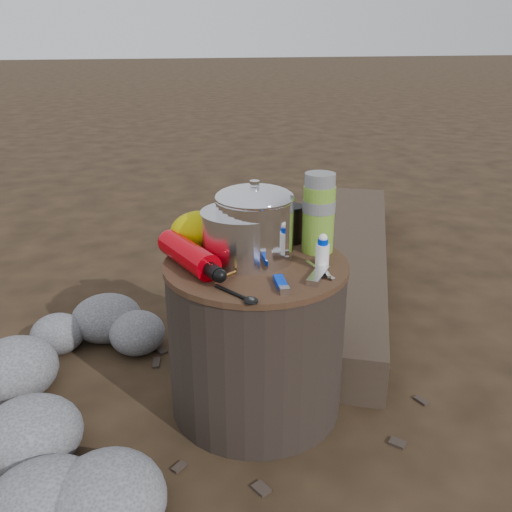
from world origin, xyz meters
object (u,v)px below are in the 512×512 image
object	(u,v)px
camping_pot	(255,223)
stump	(256,336)
log_main	(348,259)
fuel_bottle	(189,255)
travel_mug	(291,224)
thermos	(319,213)

from	to	relation	value
camping_pot	stump	bearing A→B (deg)	-96.97
stump	log_main	world-z (taller)	stump
fuel_bottle	travel_mug	xyz separation A→B (m)	(0.32, 0.11, 0.02)
log_main	thermos	bearing A→B (deg)	-94.29
log_main	fuel_bottle	size ratio (longest dim) A/B	6.54
log_main	fuel_bottle	bearing A→B (deg)	-109.67
thermos	fuel_bottle	bearing A→B (deg)	-176.92
thermos	travel_mug	xyz separation A→B (m)	(-0.05, 0.09, -0.06)
log_main	travel_mug	bearing A→B (deg)	-100.37
camping_pot	log_main	bearing A→B (deg)	49.20
camping_pot	fuel_bottle	size ratio (longest dim) A/B	0.70
fuel_bottle	thermos	bearing A→B (deg)	-14.47
travel_mug	thermos	bearing A→B (deg)	-61.80
camping_pot	thermos	bearing A→B (deg)	3.80
camping_pot	travel_mug	distance (m)	0.18
travel_mug	camping_pot	bearing A→B (deg)	-143.64
thermos	log_main	bearing A→B (deg)	57.91
camping_pot	fuel_bottle	xyz separation A→B (m)	(-0.18, -0.01, -0.07)
stump	thermos	xyz separation A→B (m)	(0.19, 0.04, 0.34)
fuel_bottle	travel_mug	size ratio (longest dim) A/B	2.71
fuel_bottle	camping_pot	bearing A→B (deg)	-15.22
camping_pot	travel_mug	xyz separation A→B (m)	(0.14, 0.10, -0.05)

